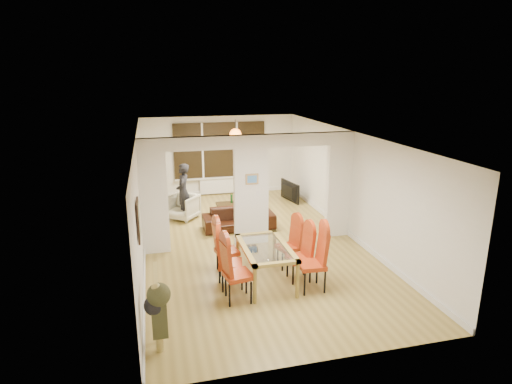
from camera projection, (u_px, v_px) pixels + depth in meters
name	position (u px, v px, depth m)	size (l,w,h in m)	color
floor	(251.00, 243.00, 10.26)	(5.00, 9.00, 0.01)	olive
room_walls	(251.00, 191.00, 9.91)	(5.00, 9.00, 2.60)	silver
divider_wall	(251.00, 191.00, 9.91)	(5.00, 0.18, 2.60)	white
bay_window_blinds	(220.00, 150.00, 14.00)	(3.00, 0.08, 1.80)	black
radiator	(221.00, 186.00, 14.29)	(1.40, 0.08, 0.50)	white
pendant_light	(235.00, 135.00, 12.83)	(0.36, 0.36, 0.36)	orange
stair_newel	(157.00, 300.00, 6.59)	(0.40, 1.20, 1.10)	tan
wall_poster	(138.00, 220.00, 7.01)	(0.04, 0.52, 0.67)	gray
pillar_photo	(252.00, 179.00, 9.73)	(0.30, 0.03, 0.25)	#4C8CD8
dining_table	(266.00, 264.00, 8.25)	(0.89, 1.58, 0.74)	olive
dining_chair_la	(238.00, 270.00, 7.52)	(0.46, 0.46, 1.16)	#9E2F10
dining_chair_lb	(230.00, 260.00, 8.01)	(0.45, 0.45, 1.11)	#9E2F10
dining_chair_lc	(227.00, 248.00, 8.60)	(0.43, 0.43, 1.08)	#9E2F10
dining_chair_ra	(312.00, 260.00, 7.90)	(0.47, 0.47, 1.19)	#9E2F10
dining_chair_rb	(299.00, 254.00, 8.30)	(0.43, 0.43, 1.07)	#9E2F10
dining_chair_rc	(288.00, 244.00, 8.87)	(0.41, 0.41, 1.02)	#9E2F10
sofa	(239.00, 218.00, 11.15)	(1.86, 0.73, 0.54)	black
armchair	(183.00, 207.00, 11.86)	(0.74, 0.76, 0.69)	beige
person	(183.00, 192.00, 11.77)	(0.37, 0.57, 1.56)	black
television	(287.00, 192.00, 13.54)	(0.14, 1.08, 0.62)	black
coffee_table	(234.00, 207.00, 12.63)	(1.02, 0.51, 0.23)	black
bottle	(232.00, 198.00, 12.59)	(0.07, 0.07, 0.28)	#143F19
bowl	(237.00, 201.00, 12.66)	(0.21, 0.21, 0.05)	black
shoes	(252.00, 249.00, 9.77)	(0.23, 0.25, 0.10)	black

